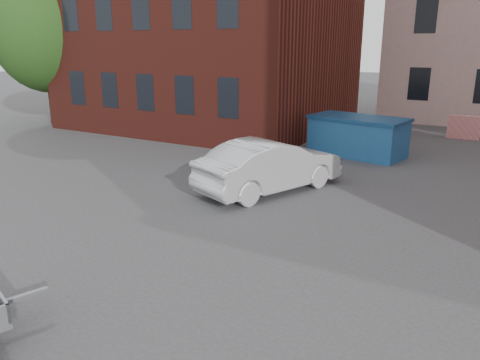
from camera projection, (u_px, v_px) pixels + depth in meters
The scene contains 5 objects.
ground at pixel (233, 262), 8.82m from camera, with size 120.00×120.00×0.00m, color #38383A.
far_building at pixel (156, 42), 35.56m from camera, with size 6.00×6.00×8.00m, color maroon.
tree at pixel (44, 17), 22.52m from camera, with size 5.28×5.28×8.30m.
dumpster at pixel (358, 136), 16.99m from camera, with size 3.63×2.31×1.41m.
silver_car at pixel (270, 165), 12.89m from camera, with size 1.52×4.36×1.44m, color #ACAFB3.
Camera 1 is at (4.13, -6.88, 3.98)m, focal length 35.00 mm.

